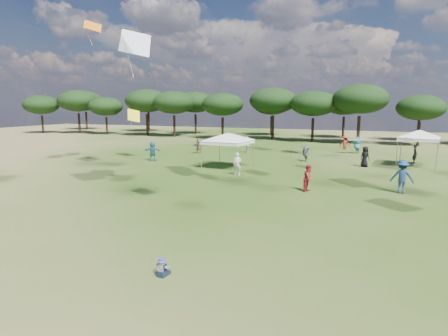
{
  "coord_description": "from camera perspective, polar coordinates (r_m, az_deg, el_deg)",
  "views": [
    {
      "loc": [
        4.86,
        -6.72,
        5.0
      ],
      "look_at": [
        -0.16,
        6.0,
        2.68
      ],
      "focal_mm": 30.0,
      "sensor_mm": 36.0,
      "label": 1
    }
  ],
  "objects": [
    {
      "name": "tree_line",
      "position": [
        54.18,
        19.21,
        9.57
      ],
      "size": [
        108.78,
        17.63,
        7.77
      ],
      "color": "black",
      "rests_on": "ground"
    },
    {
      "name": "tent_right",
      "position": [
        34.29,
        27.64,
        4.96
      ],
      "size": [
        5.95,
        5.95,
        3.28
      ],
      "rotation": [
        0.0,
        0.0,
        -0.16
      ],
      "color": "gray",
      "rests_on": "ground"
    },
    {
      "name": "toddler",
      "position": [
        11.53,
        -9.36,
        -14.82
      ],
      "size": [
        0.39,
        0.43,
        0.56
      ],
      "rotation": [
        0.0,
        0.0,
        -0.09
      ],
      "color": "black",
      "rests_on": "ground"
    },
    {
      "name": "festival_crowd",
      "position": [
        33.15,
        14.12,
        2.19
      ],
      "size": [
        29.5,
        20.5,
        1.92
      ],
      "color": "#A91C28",
      "rests_on": "ground"
    },
    {
      "name": "ground",
      "position": [
        9.68,
        -13.21,
        -21.72
      ],
      "size": [
        140.0,
        140.0,
        0.0
      ],
      "primitive_type": "plane",
      "color": "#355118",
      "rests_on": "ground"
    },
    {
      "name": "tent_left",
      "position": [
        29.62,
        0.62,
        5.14
      ],
      "size": [
        6.65,
        6.65,
        3.1
      ],
      "rotation": [
        0.0,
        0.0,
        -0.09
      ],
      "color": "gray",
      "rests_on": "ground"
    }
  ]
}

